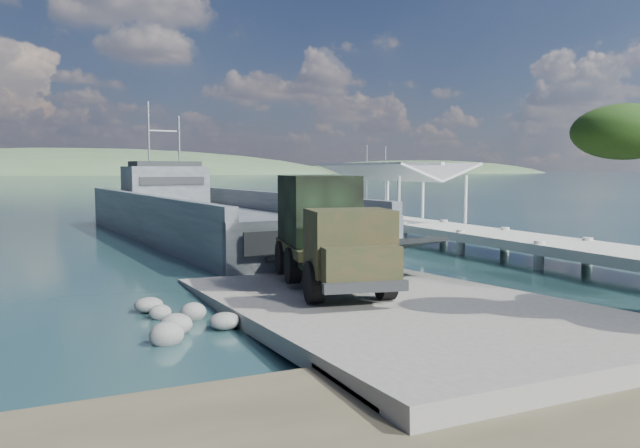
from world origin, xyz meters
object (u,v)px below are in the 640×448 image
Objects in this scene: military_truck at (327,231)px; soldier at (356,276)px; sailboat_near at (385,221)px; sailboat_far at (367,215)px; landing_craft at (209,225)px; pier at (402,215)px.

military_truck is 5.17× the size of soldier.
soldier is at bearing -111.41° from sailboat_near.
military_truck is 36.85m from sailboat_far.
military_truck is 1.30× the size of sailboat_near.
landing_craft is 4.22× the size of military_truck.
sailboat_far is (19.25, 31.35, -2.13)m from military_truck.
pier is at bearing -121.39° from sailboat_far.
landing_craft is at bearing -156.14° from sailboat_near.
landing_craft reaches higher than pier.
sailboat_near reaches higher than soldier.
pier is 10.01m from sailboat_near.
landing_craft reaches higher than military_truck.
sailboat_near is (16.50, 3.75, -0.55)m from landing_craft.
sailboat_near is at bearing 8.22° from landing_craft.
sailboat_near reaches higher than military_truck.
soldier is 0.24× the size of sailboat_far.
landing_craft is 5.25× the size of sailboat_far.
military_truck is at bearing 64.82° from soldier.
military_truck reaches higher than soldier.
pier is 25.01× the size of soldier.
soldier is (-0.58, -3.36, -1.14)m from military_truck.
soldier is at bearing -130.50° from sailboat_far.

